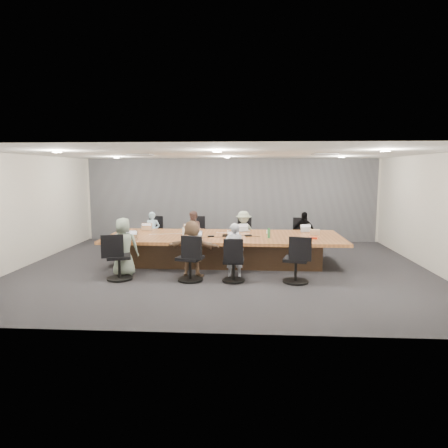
# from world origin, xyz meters

# --- Properties ---
(floor) EXTENTS (10.00, 8.00, 0.00)m
(floor) POSITION_xyz_m (0.00, 0.00, 0.00)
(floor) COLOR #2B2B2F
(floor) RESTS_ON ground
(ceiling) EXTENTS (10.00, 8.00, 0.00)m
(ceiling) POSITION_xyz_m (0.00, 0.00, 2.80)
(ceiling) COLOR white
(ceiling) RESTS_ON wall_back
(wall_back) EXTENTS (10.00, 0.00, 2.80)m
(wall_back) POSITION_xyz_m (0.00, 4.00, 1.40)
(wall_back) COLOR beige
(wall_back) RESTS_ON ground
(wall_front) EXTENTS (10.00, 0.00, 2.80)m
(wall_front) POSITION_xyz_m (0.00, -4.00, 1.40)
(wall_front) COLOR beige
(wall_front) RESTS_ON ground
(wall_left) EXTENTS (0.00, 8.00, 2.80)m
(wall_left) POSITION_xyz_m (-5.00, 0.00, 1.40)
(wall_left) COLOR beige
(wall_left) RESTS_ON ground
(wall_right) EXTENTS (0.00, 8.00, 2.80)m
(wall_right) POSITION_xyz_m (5.00, 0.00, 1.40)
(wall_right) COLOR beige
(wall_right) RESTS_ON ground
(curtain) EXTENTS (9.80, 0.04, 2.80)m
(curtain) POSITION_xyz_m (0.00, 3.92, 1.40)
(curtain) COLOR slate
(curtain) RESTS_ON ground
(conference_table) EXTENTS (6.00, 2.20, 0.74)m
(conference_table) POSITION_xyz_m (0.00, 0.50, 0.40)
(conference_table) COLOR #402A1B
(conference_table) RESTS_ON ground
(chair_0) EXTENTS (0.61, 0.61, 0.82)m
(chair_0) POSITION_xyz_m (-2.21, 2.20, 0.41)
(chair_0) COLOR black
(chair_0) RESTS_ON ground
(chair_1) EXTENTS (0.61, 0.61, 0.83)m
(chair_1) POSITION_xyz_m (-0.95, 2.20, 0.41)
(chair_1) COLOR black
(chair_1) RESTS_ON ground
(chair_2) EXTENTS (0.57, 0.57, 0.77)m
(chair_2) POSITION_xyz_m (0.48, 2.20, 0.39)
(chair_2) COLOR black
(chair_2) RESTS_ON ground
(chair_3) EXTENTS (0.60, 0.60, 0.79)m
(chair_3) POSITION_xyz_m (2.21, 2.20, 0.39)
(chair_3) COLOR black
(chair_3) RESTS_ON ground
(chair_4) EXTENTS (0.74, 0.74, 0.87)m
(chair_4) POSITION_xyz_m (-2.22, -1.20, 0.44)
(chair_4) COLOR black
(chair_4) RESTS_ON ground
(chair_5) EXTENTS (0.72, 0.72, 0.86)m
(chair_5) POSITION_xyz_m (-0.64, -1.20, 0.43)
(chair_5) COLOR black
(chair_5) RESTS_ON ground
(chair_6) EXTENTS (0.52, 0.52, 0.77)m
(chair_6) POSITION_xyz_m (0.31, -1.20, 0.38)
(chair_6) COLOR black
(chair_6) RESTS_ON ground
(chair_7) EXTENTS (0.71, 0.71, 0.86)m
(chair_7) POSITION_xyz_m (1.64, -1.20, 0.43)
(chair_7) COLOR black
(chair_7) RESTS_ON ground
(person_0) EXTENTS (0.45, 0.31, 1.19)m
(person_0) POSITION_xyz_m (-2.21, 1.85, 0.60)
(person_0) COLOR #9FC7E3
(person_0) RESTS_ON ground
(laptop_0) EXTENTS (0.31, 0.22, 0.02)m
(laptop_0) POSITION_xyz_m (-2.21, 1.30, 0.75)
(laptop_0) COLOR #8C6647
(laptop_0) RESTS_ON conference_table
(person_1) EXTENTS (0.62, 0.49, 1.23)m
(person_1) POSITION_xyz_m (-0.95, 1.85, 0.61)
(person_1) COLOR brown
(person_1) RESTS_ON ground
(laptop_1) EXTENTS (0.39, 0.30, 0.02)m
(laptop_1) POSITION_xyz_m (-0.95, 1.30, 0.75)
(laptop_1) COLOR #8C6647
(laptop_1) RESTS_ON conference_table
(person_2) EXTENTS (0.84, 0.53, 1.24)m
(person_2) POSITION_xyz_m (0.48, 1.85, 0.62)
(person_2) COLOR #8F9E8A
(person_2) RESTS_ON ground
(laptop_2) EXTENTS (0.40, 0.32, 0.02)m
(laptop_2) POSITION_xyz_m (0.48, 1.30, 0.75)
(laptop_2) COLOR #B2B2B7
(laptop_2) RESTS_ON conference_table
(person_3) EXTENTS (0.76, 0.42, 1.23)m
(person_3) POSITION_xyz_m (2.21, 1.85, 0.61)
(person_3) COLOR black
(person_3) RESTS_ON ground
(laptop_3) EXTENTS (0.33, 0.27, 0.02)m
(laptop_3) POSITION_xyz_m (2.21, 1.30, 0.75)
(laptop_3) COLOR #B2B2B7
(laptop_3) RESTS_ON conference_table
(person_4) EXTENTS (0.73, 0.54, 1.35)m
(person_4) POSITION_xyz_m (-2.22, -0.85, 0.67)
(person_4) COLOR gray
(person_4) RESTS_ON ground
(laptop_4) EXTENTS (0.34, 0.25, 0.02)m
(laptop_4) POSITION_xyz_m (-2.22, -0.30, 0.75)
(laptop_4) COLOR #8C6647
(laptop_4) RESTS_ON conference_table
(person_5) EXTENTS (1.25, 0.57, 1.30)m
(person_5) POSITION_xyz_m (-0.64, -0.85, 0.65)
(person_5) COLOR brown
(person_5) RESTS_ON ground
(laptop_5) EXTENTS (0.34, 0.25, 0.02)m
(laptop_5) POSITION_xyz_m (-0.64, -0.30, 0.75)
(laptop_5) COLOR #B2B2B7
(laptop_5) RESTS_ON conference_table
(person_6) EXTENTS (0.49, 0.36, 1.25)m
(person_6) POSITION_xyz_m (0.31, -0.85, 0.62)
(person_6) COLOR #A8ADC0
(person_6) RESTS_ON ground
(laptop_6) EXTENTS (0.33, 0.26, 0.02)m
(laptop_6) POSITION_xyz_m (0.31, -0.30, 0.75)
(laptop_6) COLOR #8C6647
(laptop_6) RESTS_ON conference_table
(bottle_green_left) EXTENTS (0.08, 0.08, 0.26)m
(bottle_green_left) POSITION_xyz_m (-2.65, 0.68, 0.87)
(bottle_green_left) COLOR #2E743E
(bottle_green_left) RESTS_ON conference_table
(bottle_green_right) EXTENTS (0.07, 0.07, 0.25)m
(bottle_green_right) POSITION_xyz_m (1.13, 0.16, 0.86)
(bottle_green_right) COLOR #2E743E
(bottle_green_right) RESTS_ON conference_table
(bottle_clear) EXTENTS (0.08, 0.08, 0.20)m
(bottle_clear) POSITION_xyz_m (-1.06, 0.50, 0.84)
(bottle_clear) COLOR silver
(bottle_clear) RESTS_ON conference_table
(cup_white_far) EXTENTS (0.09, 0.09, 0.10)m
(cup_white_far) POSITION_xyz_m (0.09, 0.77, 0.79)
(cup_white_far) COLOR white
(cup_white_far) RESTS_ON conference_table
(cup_white_near) EXTENTS (0.08, 0.08, 0.09)m
(cup_white_near) POSITION_xyz_m (1.14, 0.90, 0.79)
(cup_white_near) COLOR white
(cup_white_near) RESTS_ON conference_table
(mug_brown) EXTENTS (0.09, 0.09, 0.11)m
(mug_brown) POSITION_xyz_m (-2.42, 0.53, 0.80)
(mug_brown) COLOR brown
(mug_brown) RESTS_ON conference_table
(mic_left) EXTENTS (0.18, 0.14, 0.03)m
(mic_left) POSITION_xyz_m (-0.32, 0.26, 0.76)
(mic_left) COLOR black
(mic_left) RESTS_ON conference_table
(mic_right) EXTENTS (0.19, 0.15, 0.03)m
(mic_right) POSITION_xyz_m (0.62, 0.41, 0.76)
(mic_right) COLOR black
(mic_right) RESTS_ON conference_table
(stapler) EXTENTS (0.18, 0.08, 0.07)m
(stapler) POSITION_xyz_m (0.05, 0.29, 0.77)
(stapler) COLOR black
(stapler) RESTS_ON conference_table
(canvas_bag) EXTENTS (0.26, 0.18, 0.13)m
(canvas_bag) POSITION_xyz_m (2.35, 0.76, 0.81)
(canvas_bag) COLOR tan
(canvas_bag) RESTS_ON conference_table
(snack_packet) EXTENTS (0.22, 0.18, 0.04)m
(snack_packet) POSITION_xyz_m (2.22, 0.13, 0.76)
(snack_packet) COLOR red
(snack_packet) RESTS_ON conference_table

